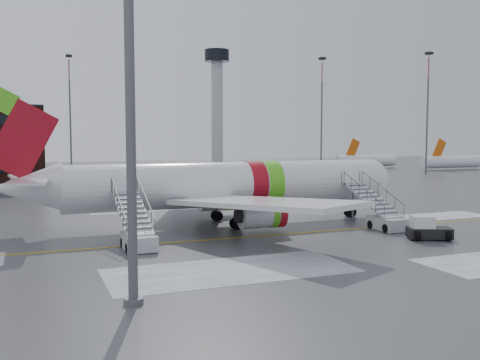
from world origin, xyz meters
name	(u,v)px	position (x,y,z in m)	size (l,w,h in m)	color
ground	(257,234)	(0.00, 0.00, 0.00)	(260.00, 260.00, 0.00)	#494C4F
airliner	(221,185)	(-1.24, 4.89, 3.42)	(35.03, 32.97, 11.18)	white
airstair_fwd	(382,216)	(10.47, -1.65, 1.06)	(2.05, 7.70, 3.48)	#AEB0B6
airstair_aft	(136,232)	(-9.72, -1.65, 1.06)	(2.05, 7.70, 3.48)	silver
pushback_tug	(427,229)	(10.72, -6.67, 0.77)	(3.47, 3.12, 1.75)	black
light_mast_near	(129,44)	(-12.23, -14.03, 11.57)	(1.20, 1.20, 22.15)	#595B60
control_tower	(217,94)	(30.00, 95.00, 18.75)	(6.40, 6.40, 30.00)	#B2B5BA
light_mast_far_ne	(322,107)	(42.00, 62.00, 13.84)	(1.20, 1.20, 24.25)	#595B60
light_mast_far_n	(70,106)	(-8.00, 78.00, 13.84)	(1.20, 1.20, 24.25)	#595B60
light_mast_far_e	(428,105)	(58.00, 48.00, 13.84)	(1.20, 1.20, 24.25)	#595B60
distant_aircraft	(393,169)	(62.50, 64.00, 0.00)	(35.00, 18.00, 8.00)	#D8590C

